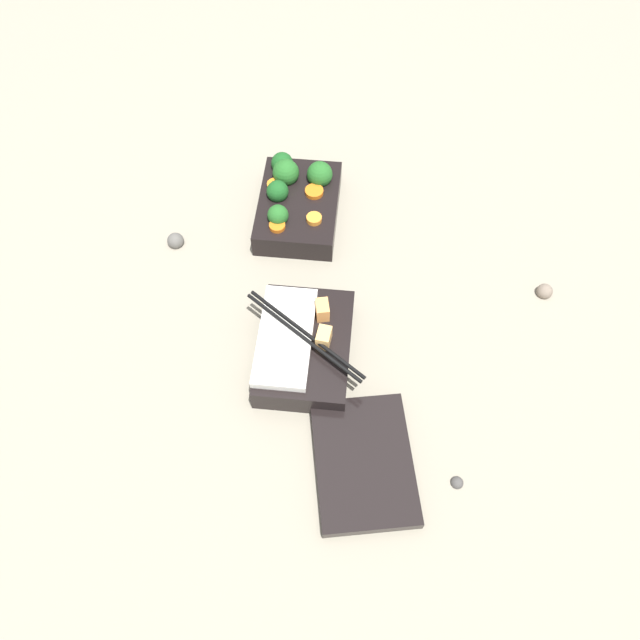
# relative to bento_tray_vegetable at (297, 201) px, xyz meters

# --- Properties ---
(ground_plane) EXTENTS (3.00, 3.00, 0.00)m
(ground_plane) POSITION_rel_bento_tray_vegetable_xyz_m (0.13, 0.03, -0.03)
(ground_plane) COLOR gray
(bento_tray_vegetable) EXTENTS (0.17, 0.12, 0.07)m
(bento_tray_vegetable) POSITION_rel_bento_tray_vegetable_xyz_m (0.00, 0.00, 0.00)
(bento_tray_vegetable) COLOR black
(bento_tray_vegetable) RESTS_ON ground_plane
(bento_tray_rice) EXTENTS (0.17, 0.17, 0.06)m
(bento_tray_rice) POSITION_rel_bento_tray_vegetable_xyz_m (0.25, 0.04, -0.00)
(bento_tray_rice) COLOR black
(bento_tray_rice) RESTS_ON ground_plane
(bento_lid) EXTENTS (0.19, 0.15, 0.02)m
(bento_lid) POSITION_rel_bento_tray_vegetable_xyz_m (0.40, 0.13, -0.02)
(bento_lid) COLOR black
(bento_lid) RESTS_ON ground_plane
(pebble_0) EXTENTS (0.02, 0.02, 0.02)m
(pebble_0) POSITION_rel_bento_tray_vegetable_xyz_m (0.41, 0.25, -0.02)
(pebble_0) COLOR #474442
(pebble_0) RESTS_ON ground_plane
(pebble_1) EXTENTS (0.02, 0.02, 0.02)m
(pebble_1) POSITION_rel_bento_tray_vegetable_xyz_m (0.12, 0.38, -0.02)
(pebble_1) COLOR #7A6B5B
(pebble_1) RESTS_ON ground_plane
(pebble_2) EXTENTS (0.03, 0.03, 0.03)m
(pebble_2) POSITION_rel_bento_tray_vegetable_xyz_m (0.08, -0.18, -0.02)
(pebble_2) COLOR #595651
(pebble_2) RESTS_ON ground_plane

